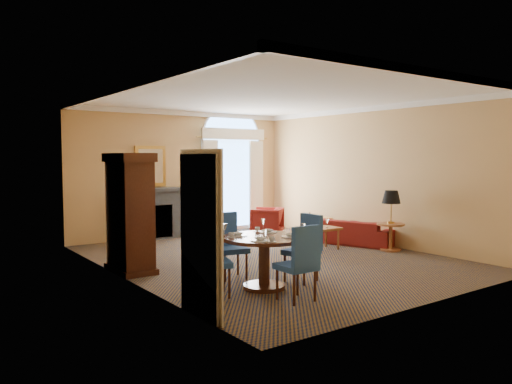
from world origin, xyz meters
TOP-DOWN VIEW (x-y plane):
  - ground at (0.00, 0.00)m, footprint 7.50×7.50m
  - room_envelope at (-0.03, 0.67)m, footprint 6.04×7.52m
  - armoire at (-2.72, 0.52)m, footprint 0.60×1.06m
  - dining_table at (-1.49, -1.78)m, footprint 1.29×1.29m
  - dining_chair_north at (-1.55, -0.83)m, footprint 0.57×0.57m
  - dining_chair_south at (-1.52, -2.66)m, footprint 0.49×0.51m
  - dining_chair_east at (-0.63, -1.77)m, footprint 0.59×0.59m
  - dining_chair_west at (-2.44, -1.67)m, footprint 0.61×0.61m
  - sofa at (2.55, 0.19)m, footprint 1.38×2.09m
  - armchair at (1.78, 2.48)m, footprint 1.08×1.09m
  - coffee_table at (1.36, 0.07)m, footprint 0.97×0.55m
  - side_table at (2.60, -0.88)m, footprint 0.59×0.59m

SIDE VIEW (x-z plane):
  - ground at x=0.00m, z-range 0.00..0.00m
  - sofa at x=2.55m, z-range 0.00..0.57m
  - armchair at x=1.78m, z-range 0.00..0.71m
  - coffee_table at x=1.36m, z-range 0.03..0.87m
  - dining_table at x=-1.49m, z-range 0.09..1.10m
  - dining_chair_north at x=-1.55m, z-range 0.08..1.16m
  - dining_chair_south at x=-1.52m, z-range 0.08..1.16m
  - dining_chair_east at x=-0.63m, z-range 0.08..1.16m
  - dining_chair_west at x=-2.44m, z-range 0.08..1.16m
  - side_table at x=2.60m, z-range 0.19..1.47m
  - armoire at x=-2.72m, z-range -0.04..2.05m
  - room_envelope at x=-0.03m, z-range 0.78..4.23m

